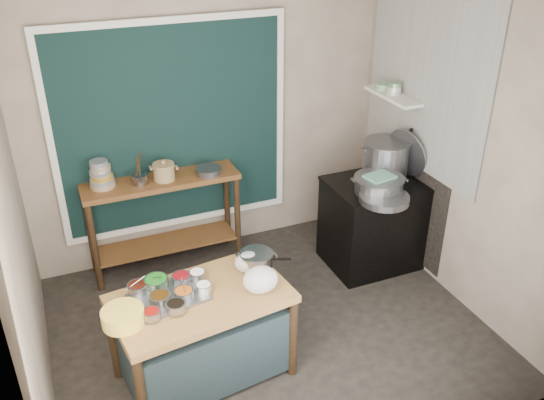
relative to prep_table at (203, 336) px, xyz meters
name	(u,v)px	position (x,y,z in m)	size (l,w,h in m)	color
floor	(269,329)	(0.65, 0.30, -0.39)	(3.50, 3.00, 0.02)	#2B2721
back_wall	(208,117)	(0.65, 1.81, 1.02)	(3.50, 0.02, 2.80)	gray
left_wall	(12,228)	(-1.11, 0.30, 1.02)	(0.02, 3.00, 2.80)	gray
right_wall	(460,145)	(2.41, 0.30, 1.02)	(0.02, 3.00, 2.80)	gray
curtain_panel	(173,128)	(0.30, 1.77, 0.98)	(2.10, 0.02, 1.90)	black
curtain_frame	(173,129)	(0.30, 1.76, 0.98)	(2.22, 0.03, 2.02)	beige
tile_panel	(425,77)	(2.38, 0.85, 1.48)	(0.02, 1.70, 1.70)	#B2B2AA
soot_patch	(405,188)	(2.39, 0.95, 0.32)	(0.01, 1.30, 1.30)	black
wall_shelf	(393,96)	(2.28, 1.15, 1.23)	(0.22, 0.70, 0.03)	beige
prep_table	(203,336)	(0.00, 0.00, 0.00)	(1.25, 0.72, 0.75)	olive
back_counter	(165,223)	(0.10, 1.58, 0.10)	(1.45, 0.40, 0.95)	brown
stove_block	(374,224)	(2.00, 0.85, 0.05)	(0.90, 0.68, 0.85)	black
stove_top	(378,184)	(2.00, 0.85, 0.49)	(0.92, 0.69, 0.03)	black
condiment_tray	(169,297)	(-0.21, 0.06, 0.39)	(0.51, 0.37, 0.02)	gray
condiment_bowls	(168,290)	(-0.21, 0.08, 0.43)	(0.57, 0.48, 0.07)	gray
yellow_basin	(123,317)	(-0.55, -0.09, 0.43)	(0.28, 0.28, 0.11)	yellow
saucepan	(256,261)	(0.49, 0.15, 0.45)	(0.26, 0.26, 0.14)	gray
plastic_bag_a	(260,280)	(0.42, -0.11, 0.47)	(0.26, 0.22, 0.19)	white
plastic_bag_b	(248,262)	(0.42, 0.16, 0.45)	(0.21, 0.18, 0.16)	white
bowl_stack	(101,176)	(-0.42, 1.62, 0.69)	(0.23, 0.23, 0.26)	tan
utensil_cup	(140,179)	(-0.09, 1.55, 0.62)	(0.15, 0.15, 0.09)	gray
ceramic_crock	(164,173)	(0.13, 1.55, 0.65)	(0.21, 0.21, 0.14)	#8A6B4B
wide_bowl	(209,171)	(0.54, 1.51, 0.61)	(0.25, 0.25, 0.06)	gray
stock_pot	(386,159)	(2.13, 0.95, 0.68)	(0.45, 0.45, 0.35)	gray
pot_lid	(407,153)	(2.31, 0.89, 0.74)	(0.48, 0.48, 0.02)	gray
steamer	(379,185)	(1.89, 0.67, 0.58)	(0.47, 0.47, 0.15)	gray
green_cloth	(380,177)	(1.89, 0.67, 0.67)	(0.25, 0.19, 0.02)	#539081
shallow_pan	(384,198)	(1.84, 0.51, 0.53)	(0.45, 0.45, 0.06)	gray
shelf_bowl_stack	(394,89)	(2.28, 1.15, 1.29)	(0.14, 0.14, 0.11)	silver
shelf_bowl_green	(384,86)	(2.28, 1.32, 1.27)	(0.16, 0.16, 0.06)	gray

